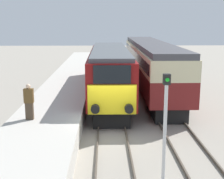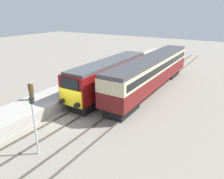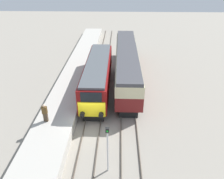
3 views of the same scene
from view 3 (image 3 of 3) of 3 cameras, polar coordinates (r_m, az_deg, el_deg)
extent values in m
plane|color=gray|center=(20.51, -5.25, -10.12)|extent=(120.00, 120.00, 0.00)
cube|color=#B7B2A8|center=(27.36, -10.29, 1.73)|extent=(3.50, 50.00, 1.03)
cube|color=#4C4238|center=(24.58, -5.61, -2.51)|extent=(0.07, 60.00, 0.14)
cube|color=#4C4238|center=(24.44, -2.27, -2.58)|extent=(0.07, 60.00, 0.14)
cube|color=#4C4238|center=(24.39, 2.34, -2.66)|extent=(0.07, 60.00, 0.14)
cube|color=#4C4238|center=(24.45, 5.71, -2.71)|extent=(0.07, 60.00, 0.14)
cube|color=black|center=(22.65, -4.44, -4.22)|extent=(2.03, 4.00, 1.00)
cube|color=black|center=(29.39, -2.92, 4.17)|extent=(2.03, 4.00, 1.00)
cube|color=maroon|center=(25.13, -3.71, 4.10)|extent=(2.70, 12.75, 2.58)
cube|color=yellow|center=(19.85, -5.31, -5.21)|extent=(2.48, 0.10, 1.55)
cube|color=black|center=(19.15, -5.49, -2.03)|extent=(1.89, 0.10, 0.93)
cube|color=#4C5156|center=(24.56, -3.81, 7.08)|extent=(2.38, 12.24, 0.24)
cylinder|color=black|center=(20.04, -7.75, -6.48)|extent=(0.44, 0.35, 0.44)
cylinder|color=black|center=(19.84, -2.87, -6.63)|extent=(0.44, 0.35, 0.44)
cube|color=black|center=(22.96, 4.17, -3.77)|extent=(1.89, 3.60, 0.95)
cube|color=black|center=(35.44, 3.47, 8.64)|extent=(1.89, 3.60, 0.95)
cube|color=maroon|center=(28.53, 3.82, 5.99)|extent=(2.70, 18.32, 1.51)
cube|color=beige|center=(28.02, 3.92, 8.51)|extent=(2.71, 18.32, 1.18)
cube|color=black|center=(28.02, 3.92, 8.51)|extent=(2.75, 17.59, 0.65)
cube|color=#424247|center=(27.76, 3.97, 10.00)|extent=(2.48, 18.32, 0.36)
cube|color=#473828|center=(20.24, -16.92, -6.94)|extent=(0.36, 0.24, 0.83)
cube|color=brown|center=(19.81, -17.24, -5.16)|extent=(0.44, 0.26, 0.69)
sphere|color=beige|center=(19.57, -17.43, -4.06)|extent=(0.22, 0.22, 0.22)
cylinder|color=silver|center=(15.72, -1.14, -16.09)|extent=(0.12, 0.12, 3.60)
cube|color=black|center=(14.38, -1.22, -10.55)|extent=(0.24, 0.20, 0.36)
sphere|color=green|center=(14.29, -1.24, -10.83)|extent=(0.14, 0.14, 0.14)
camera|label=1|loc=(7.88, -31.36, -48.91)|focal=50.00mm
camera|label=2|loc=(11.04, 64.80, -11.32)|focal=35.00mm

